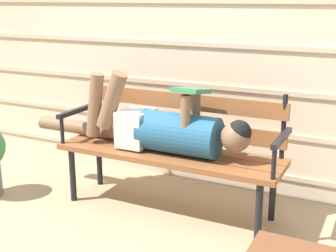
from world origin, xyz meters
TOP-DOWN VIEW (x-y plane):
  - ground_plane at (0.00, 0.00)m, footprint 12.00×12.00m
  - house_siding at (0.00, 0.72)m, footprint 5.42×0.08m
  - park_bench at (0.00, 0.17)m, footprint 1.56×0.45m
  - reclining_person at (-0.05, 0.11)m, footprint 1.71×0.27m

SIDE VIEW (x-z plane):
  - ground_plane at x=0.00m, z-range 0.00..0.00m
  - park_bench at x=0.00m, z-range 0.05..0.90m
  - reclining_person at x=-0.05m, z-range 0.32..0.86m
  - house_siding at x=0.00m, z-range 0.00..2.19m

